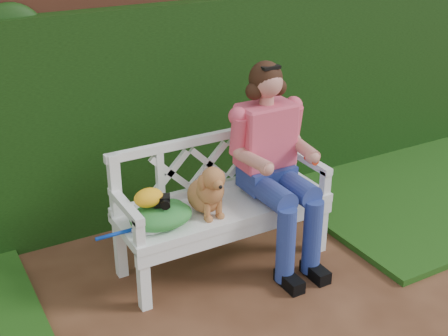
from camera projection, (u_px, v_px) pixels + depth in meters
ground at (258, 332)px, 3.65m from camera, size 60.00×60.00×0.00m
brick_wall at (132, 80)px, 4.68m from camera, size 10.00×0.30×2.20m
ivy_hedge at (144, 118)px, 4.62m from camera, size 10.00×0.18×1.70m
grass_right at (429, 185)px, 5.42m from camera, size 2.60×2.00×0.05m
garden_bench at (224, 233)px, 4.24m from camera, size 1.62×0.71×0.48m
seated_woman at (269, 164)px, 4.18m from camera, size 0.66×0.84×1.42m
dog at (206, 188)px, 3.95m from camera, size 0.33×0.39×0.37m
tennis_racket at (147, 225)px, 3.84m from camera, size 0.58×0.42×0.03m
green_bag at (161, 215)px, 3.84m from camera, size 0.48×0.40×0.14m
camera_item at (162, 201)px, 3.80m from camera, size 0.13×0.11×0.07m
baseball_glove at (149, 198)px, 3.78m from camera, size 0.22×0.18×0.12m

